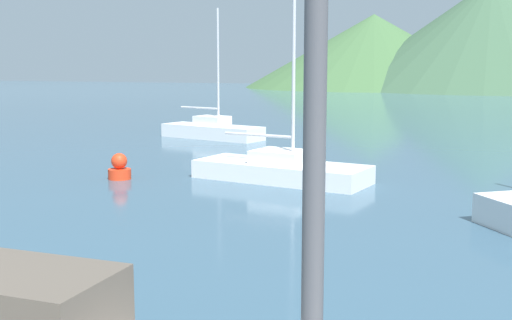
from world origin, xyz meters
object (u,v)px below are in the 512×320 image
Objects in this scene: sailboat_inner at (212,130)px; buoy_marker at (119,168)px; streetlamp at (315,66)px; sailboat_outer at (281,167)px.

sailboat_inner is 12.50m from buoy_marker.
streetlamp reaches higher than buoy_marker.
streetlamp is 0.42× the size of sailboat_outer.
sailboat_outer is 5.60m from buoy_marker.
streetlamp is 18.62m from sailboat_outer.
sailboat_outer is at bearing 109.01° from streetlamp.
streetlamp is 19.59m from buoy_marker.
sailboat_outer is 12.10× the size of buoy_marker.
sailboat_inner is at bearing 99.74° from buoy_marker.
sailboat_outer is (-5.96, 17.29, -3.47)m from streetlamp.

